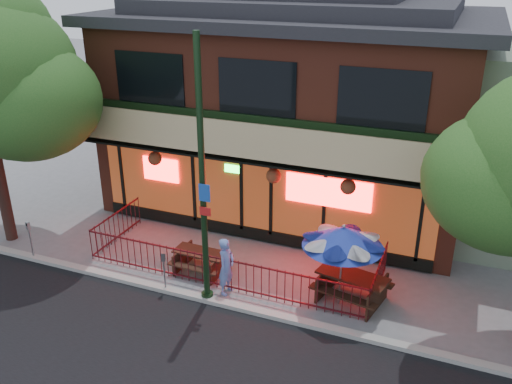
% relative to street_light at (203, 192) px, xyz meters
% --- Properties ---
extents(ground, '(80.00, 80.00, 0.00)m').
position_rel_street_light_xyz_m(ground, '(-0.00, 0.40, -3.15)').
color(ground, gray).
rests_on(ground, ground).
extents(curb, '(80.00, 0.25, 0.12)m').
position_rel_street_light_xyz_m(curb, '(-0.00, -0.10, -3.09)').
color(curb, '#999993').
rests_on(curb, ground).
extents(restaurant_building, '(12.96, 9.49, 8.05)m').
position_rel_street_light_xyz_m(restaurant_building, '(-0.00, 7.51, 0.98)').
color(restaurant_building, brown).
rests_on(restaurant_building, ground).
extents(patio_fence, '(8.44, 2.62, 1.00)m').
position_rel_street_light_xyz_m(patio_fence, '(-0.00, 0.91, -2.52)').
color(patio_fence, '#4F1117').
rests_on(patio_fence, ground).
extents(street_light, '(0.43, 0.32, 7.00)m').
position_rel_street_light_xyz_m(street_light, '(0.00, 0.00, 0.00)').
color(street_light, black).
rests_on(street_light, ground).
extents(picnic_table_left, '(1.58, 1.23, 0.67)m').
position_rel_street_light_xyz_m(picnic_table_left, '(-0.80, 1.19, -2.71)').
color(picnic_table_left, '#3D2116').
rests_on(picnic_table_left, ground).
extents(picnic_table_right, '(2.11, 1.78, 0.79)m').
position_rel_street_light_xyz_m(picnic_table_right, '(3.60, 1.38, -2.63)').
color(picnic_table_right, black).
rests_on(picnic_table_right, ground).
extents(patio_umbrella, '(2.06, 2.06, 2.36)m').
position_rel_street_light_xyz_m(patio_umbrella, '(3.33, 1.10, -1.14)').
color(patio_umbrella, gray).
rests_on(patio_umbrella, ground).
extents(pedestrian, '(0.45, 0.63, 1.64)m').
position_rel_street_light_xyz_m(pedestrian, '(0.35, 0.50, -2.33)').
color(pedestrian, '#647FC9').
rests_on(pedestrian, ground).
extents(parking_meter_near, '(0.13, 0.12, 1.20)m').
position_rel_street_light_xyz_m(parking_meter_near, '(-1.24, -0.08, -2.34)').
color(parking_meter_near, gray).
rests_on(parking_meter_near, ground).
extents(parking_meter_far, '(0.13, 0.12, 1.26)m').
position_rel_street_light_xyz_m(parking_meter_far, '(-5.87, -0.08, -2.30)').
color(parking_meter_far, '#999DA2').
rests_on(parking_meter_far, ground).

